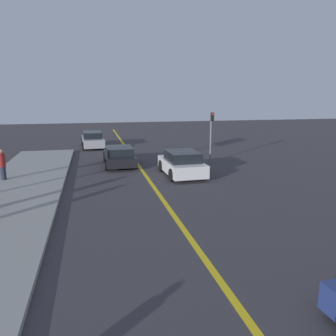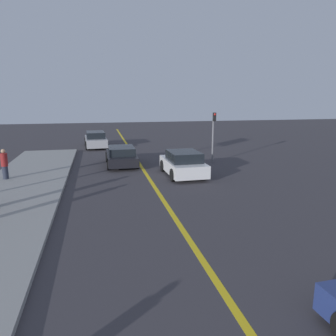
{
  "view_description": "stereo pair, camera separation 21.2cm",
  "coord_description": "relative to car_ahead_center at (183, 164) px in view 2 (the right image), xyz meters",
  "views": [
    {
      "loc": [
        -2.87,
        2.87,
        4.39
      ],
      "look_at": [
        0.15,
        15.79,
        1.48
      ],
      "focal_mm": 35.0,
      "sensor_mm": 36.0,
      "label": 1
    },
    {
      "loc": [
        -2.67,
        2.83,
        4.39
      ],
      "look_at": [
        0.15,
        15.79,
        1.48
      ],
      "focal_mm": 35.0,
      "sensor_mm": 36.0,
      "label": 2
    }
  ],
  "objects": [
    {
      "name": "car_far_distant",
      "position": [
        -3.19,
        3.6,
        -0.07
      ],
      "size": [
        1.96,
        4.12,
        1.23
      ],
      "rotation": [
        0.0,
        0.0,
        0.0
      ],
      "color": "black",
      "rests_on": "ground_plane"
    },
    {
      "name": "car_parked_left_lot",
      "position": [
        -4.82,
        11.85,
        -0.0
      ],
      "size": [
        2.05,
        4.48,
        1.39
      ],
      "rotation": [
        0.0,
        0.0,
        0.06
      ],
      "color": "#9E9EA3",
      "rests_on": "ground_plane"
    },
    {
      "name": "car_ahead_center",
      "position": [
        0.0,
        0.0,
        0.0
      ],
      "size": [
        2.06,
        3.93,
        1.4
      ],
      "rotation": [
        0.0,
        0.0,
        0.02
      ],
      "color": "silver",
      "rests_on": "ground_plane"
    },
    {
      "name": "road_center_line",
      "position": [
        -2.0,
        -2.31,
        -0.67
      ],
      "size": [
        0.2,
        60.0,
        0.01
      ],
      "color": "gold",
      "rests_on": "ground_plane"
    },
    {
      "name": "traffic_light",
      "position": [
        2.89,
        3.13,
        1.43
      ],
      "size": [
        0.18,
        0.4,
        3.35
      ],
      "color": "slate",
      "rests_on": "ground_plane"
    },
    {
      "name": "pedestrian_by_sign",
      "position": [
        -9.45,
        0.59,
        0.27
      ],
      "size": [
        0.34,
        0.34,
        1.58
      ],
      "color": "#282D3D",
      "rests_on": "sidewalk_left"
    }
  ]
}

